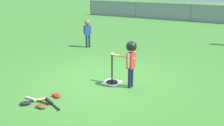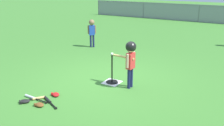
# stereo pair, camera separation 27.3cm
# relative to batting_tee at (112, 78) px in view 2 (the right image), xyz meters

# --- Properties ---
(ground_plane) EXTENTS (60.00, 60.00, 0.00)m
(ground_plane) POSITION_rel_batting_tee_xyz_m (-0.24, 0.11, -0.13)
(ground_plane) COLOR #3D7A2D
(home_plate) EXTENTS (0.44, 0.44, 0.01)m
(home_plate) POSITION_rel_batting_tee_xyz_m (0.00, 0.00, -0.12)
(home_plate) COLOR white
(home_plate) RESTS_ON ground_plane
(batting_tee) EXTENTS (0.32, 0.32, 0.76)m
(batting_tee) POSITION_rel_batting_tee_xyz_m (0.00, 0.00, 0.00)
(batting_tee) COLOR black
(batting_tee) RESTS_ON ground_plane
(baseball_on_tee) EXTENTS (0.07, 0.07, 0.07)m
(baseball_on_tee) POSITION_rel_batting_tee_xyz_m (0.00, 0.00, 0.67)
(baseball_on_tee) COLOR white
(baseball_on_tee) RESTS_ON batting_tee
(batter_child) EXTENTS (0.64, 0.34, 1.21)m
(batter_child) POSITION_rel_batting_tee_xyz_m (0.56, -0.05, 0.73)
(batter_child) COLOR #191E4C
(batter_child) RESTS_ON ground_plane
(fielder_near_right) EXTENTS (0.26, 0.25, 1.14)m
(fielder_near_right) POSITION_rel_batting_tee_xyz_m (-2.60, 2.82, 0.61)
(fielder_near_right) COLOR #191E4C
(fielder_near_right) RESTS_ON ground_plane
(spare_bat_silver) EXTENTS (0.70, 0.08, 0.06)m
(spare_bat_silver) POSITION_rel_batting_tee_xyz_m (-1.09, -1.77, -0.10)
(spare_bat_silver) COLOR silver
(spare_bat_silver) RESTS_ON ground_plane
(spare_bat_wood) EXTENTS (0.39, 0.49, 0.06)m
(spare_bat_wood) POSITION_rel_batting_tee_xyz_m (-0.99, -1.75, -0.10)
(spare_bat_wood) COLOR #DBB266
(spare_bat_wood) RESTS_ON ground_plane
(spare_bat_black) EXTENTS (0.62, 0.32, 0.06)m
(spare_bat_black) POSITION_rel_batting_tee_xyz_m (-0.66, -1.69, -0.10)
(spare_bat_black) COLOR black
(spare_bat_black) RESTS_ON ground_plane
(glove_by_plate) EXTENTS (0.25, 0.21, 0.07)m
(glove_by_plate) POSITION_rel_batting_tee_xyz_m (-0.69, -1.94, -0.09)
(glove_by_plate) COLOR brown
(glove_by_plate) RESTS_ON ground_plane
(glove_near_bats) EXTENTS (0.27, 0.26, 0.07)m
(glove_near_bats) POSITION_rel_batting_tee_xyz_m (-0.74, -1.38, -0.09)
(glove_near_bats) COLOR #B21919
(glove_near_bats) RESTS_ON ground_plane
(glove_tossed_aside) EXTENTS (0.27, 0.25, 0.07)m
(glove_tossed_aside) POSITION_rel_batting_tee_xyz_m (-1.10, -1.99, -0.09)
(glove_tossed_aside) COLOR black
(glove_tossed_aside) RESTS_ON ground_plane
(outfield_fence) EXTENTS (16.06, 0.06, 1.15)m
(outfield_fence) POSITION_rel_batting_tee_xyz_m (-0.24, 11.88, 0.49)
(outfield_fence) COLOR slate
(outfield_fence) RESTS_ON ground_plane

